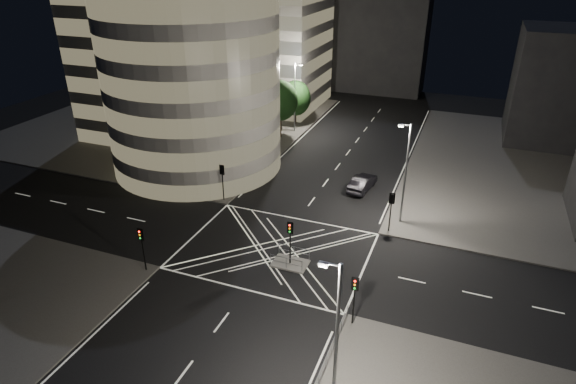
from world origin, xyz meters
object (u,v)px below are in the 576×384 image
at_px(traffic_signal_nl, 142,241).
at_px(traffic_signal_island, 290,235).
at_px(central_island, 290,263).
at_px(sedan, 362,183).
at_px(traffic_signal_fr, 391,205).
at_px(street_lamp_left_far, 295,95).
at_px(street_lamp_right_far, 405,171).
at_px(street_lamp_right_near, 336,335).
at_px(street_lamp_left_near, 238,135).
at_px(traffic_signal_fl, 222,176).
at_px(traffic_signal_nr, 355,292).

relative_size(traffic_signal_nl, traffic_signal_island, 1.00).
relative_size(central_island, sedan, 0.59).
bearing_deg(traffic_signal_fr, central_island, -129.33).
height_order(street_lamp_left_far, street_lamp_right_far, same).
distance_m(street_lamp_right_near, sedan, 29.61).
bearing_deg(traffic_signal_nl, central_island, 26.14).
relative_size(street_lamp_left_near, sedan, 1.95).
bearing_deg(traffic_signal_fr, sedan, 119.32).
height_order(traffic_signal_fl, sedan, traffic_signal_fl).
distance_m(traffic_signal_fr, sedan, 9.39).
relative_size(traffic_signal_fl, street_lamp_right_near, 0.40).
xyz_separation_m(traffic_signal_nl, street_lamp_left_near, (-0.64, 18.80, 2.63)).
relative_size(central_island, traffic_signal_island, 0.75).
relative_size(traffic_signal_island, street_lamp_right_far, 0.40).
xyz_separation_m(traffic_signal_nr, sedan, (-4.49, 21.59, -2.07)).
bearing_deg(street_lamp_left_far, street_lamp_right_far, -48.06).
distance_m(traffic_signal_nr, traffic_signal_island, 8.62).
bearing_deg(traffic_signal_fl, street_lamp_right_far, 6.88).
xyz_separation_m(street_lamp_left_near, street_lamp_right_far, (18.87, -3.00, 0.00)).
distance_m(traffic_signal_nl, street_lamp_left_near, 18.99).
xyz_separation_m(traffic_signal_nl, sedan, (13.11, 21.59, -2.07)).
bearing_deg(street_lamp_right_far, traffic_signal_fl, -173.12).
distance_m(traffic_signal_island, sedan, 16.58).
height_order(street_lamp_left_far, sedan, street_lamp_left_far).
distance_m(traffic_signal_fl, traffic_signal_fr, 17.60).
distance_m(central_island, street_lamp_left_far, 33.95).
distance_m(street_lamp_left_near, street_lamp_right_far, 19.11).
bearing_deg(traffic_signal_nl, traffic_signal_fr, 37.69).
xyz_separation_m(traffic_signal_nr, traffic_signal_island, (-6.80, 5.30, 0.00)).
xyz_separation_m(traffic_signal_fl, traffic_signal_fr, (17.60, 0.00, 0.00)).
bearing_deg(traffic_signal_fl, street_lamp_left_far, 91.57).
xyz_separation_m(traffic_signal_nr, street_lamp_right_near, (0.64, -7.20, 2.63)).
xyz_separation_m(traffic_signal_fr, sedan, (-4.49, 7.99, -2.07)).
relative_size(central_island, street_lamp_right_far, 0.30).
height_order(traffic_signal_fl, traffic_signal_fr, same).
height_order(traffic_signal_nl, street_lamp_left_far, street_lamp_left_far).
xyz_separation_m(central_island, street_lamp_right_near, (7.44, -12.50, 5.47)).
relative_size(traffic_signal_fr, street_lamp_left_near, 0.40).
bearing_deg(street_lamp_left_far, central_island, -70.05).
relative_size(street_lamp_left_near, street_lamp_right_far, 1.00).
bearing_deg(street_lamp_left_near, street_lamp_right_near, -54.03).
bearing_deg(sedan, traffic_signal_nl, 66.26).
height_order(street_lamp_left_far, street_lamp_right_near, same).
xyz_separation_m(traffic_signal_fl, traffic_signal_island, (10.80, -8.30, 0.00)).
xyz_separation_m(traffic_signal_nl, traffic_signal_fr, (17.60, 13.60, 0.00)).
distance_m(traffic_signal_fl, traffic_signal_island, 13.62).
bearing_deg(street_lamp_left_near, traffic_signal_island, -49.73).
bearing_deg(traffic_signal_nl, traffic_signal_fl, 90.00).
relative_size(traffic_signal_fl, street_lamp_left_far, 0.40).
relative_size(traffic_signal_nl, traffic_signal_fr, 1.00).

